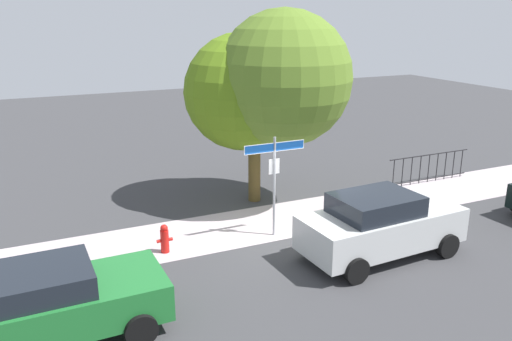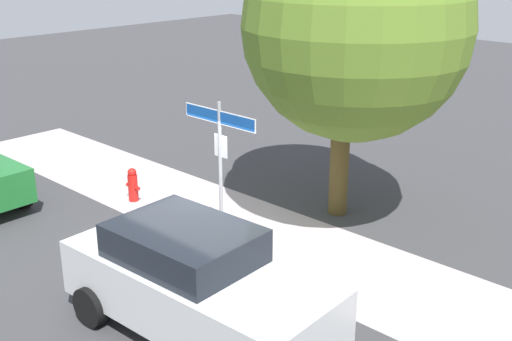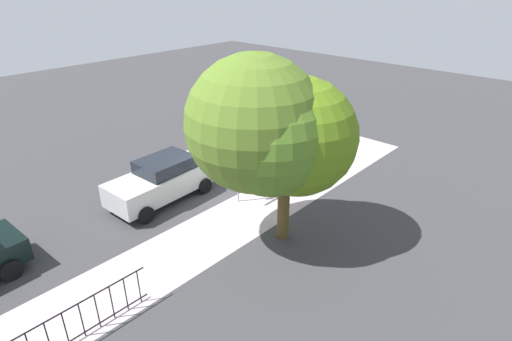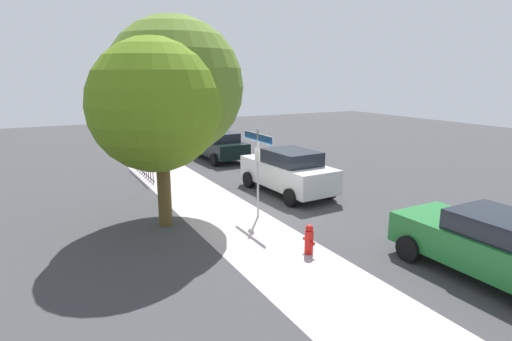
{
  "view_description": "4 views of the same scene",
  "coord_description": "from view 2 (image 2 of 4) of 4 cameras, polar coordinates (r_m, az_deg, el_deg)",
  "views": [
    {
      "loc": [
        -6.49,
        -11.73,
        6.05
      ],
      "look_at": [
        -0.54,
        1.2,
        1.71
      ],
      "focal_mm": 36.48,
      "sensor_mm": 36.0,
      "label": 1
    },
    {
      "loc": [
        7.76,
        -7.28,
        5.56
      ],
      "look_at": [
        0.37,
        0.6,
        1.67
      ],
      "focal_mm": 44.72,
      "sensor_mm": 36.0,
      "label": 2
    },
    {
      "loc": [
        9.63,
        10.48,
        8.19
      ],
      "look_at": [
        -0.44,
        1.27,
        1.6
      ],
      "focal_mm": 28.88,
      "sensor_mm": 36.0,
      "label": 3
    },
    {
      "loc": [
        -11.43,
        6.39,
        4.42
      ],
      "look_at": [
        0.08,
        0.24,
        1.42
      ],
      "focal_mm": 28.92,
      "sensor_mm": 36.0,
      "label": 4
    }
  ],
  "objects": [
    {
      "name": "street_sign",
      "position": [
        11.7,
        -3.24,
        2.43
      ],
      "size": [
        1.8,
        0.07,
        2.85
      ],
      "color": "#9EA0A5",
      "rests_on": "ground_plane"
    },
    {
      "name": "shade_tree",
      "position": [
        12.5,
        8.91,
        11.85
      ],
      "size": [
        5.0,
        4.85,
        6.22
      ],
      "color": "#50401E",
      "rests_on": "ground_plane"
    },
    {
      "name": "sidewalk_strip",
      "position": [
        11.73,
        8.27,
        -8.69
      ],
      "size": [
        24.0,
        2.6,
        0.0
      ],
      "primitive_type": "cube",
      "color": "#B0A0A4",
      "rests_on": "ground_plane"
    },
    {
      "name": "car_silver",
      "position": [
        9.46,
        -5.42,
        -9.98
      ],
      "size": [
        4.37,
        2.13,
        1.71
      ],
      "rotation": [
        0.0,
        0.0,
        0.05
      ],
      "color": "#BCBEBD",
      "rests_on": "ground_plane"
    },
    {
      "name": "fire_hydrant",
      "position": [
        14.64,
        -10.96,
        -1.26
      ],
      "size": [
        0.42,
        0.22,
        0.78
      ],
      "color": "red",
      "rests_on": "ground_plane"
    },
    {
      "name": "ground_plane",
      "position": [
        12.0,
        -3.28,
        -7.82
      ],
      "size": [
        60.0,
        60.0,
        0.0
      ],
      "primitive_type": "plane",
      "color": "#38383A"
    }
  ]
}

